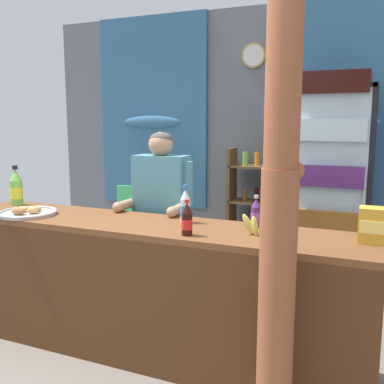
% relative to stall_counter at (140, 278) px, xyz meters
% --- Properties ---
extents(ground_plane, '(7.36, 7.36, 0.00)m').
position_rel_stall_counter_xyz_m(ground_plane, '(-0.12, 0.80, -0.57)').
color(ground_plane, slate).
extents(back_wall_curtained, '(4.89, 0.22, 2.85)m').
position_rel_stall_counter_xyz_m(back_wall_curtained, '(-0.12, 2.55, 0.89)').
color(back_wall_curtained, slate).
rests_on(back_wall_curtained, ground).
extents(stall_counter, '(2.99, 0.60, 0.92)m').
position_rel_stall_counter_xyz_m(stall_counter, '(0.00, 0.00, 0.00)').
color(stall_counter, brown).
rests_on(stall_counter, ground).
extents(timber_post, '(0.21, 0.18, 2.77)m').
position_rel_stall_counter_xyz_m(timber_post, '(1.00, -0.36, 0.76)').
color(timber_post, '#995133').
rests_on(timber_post, ground).
extents(drink_fridge, '(0.75, 0.62, 2.05)m').
position_rel_stall_counter_xyz_m(drink_fridge, '(0.99, 2.02, 0.54)').
color(drink_fridge, black).
rests_on(drink_fridge, ground).
extents(bottle_shelf_rack, '(0.48, 0.28, 1.31)m').
position_rel_stall_counter_xyz_m(bottle_shelf_rack, '(0.11, 2.26, 0.11)').
color(bottle_shelf_rack, brown).
rests_on(bottle_shelf_rack, ground).
extents(plastic_lawn_chair, '(0.48, 0.48, 0.86)m').
position_rel_stall_counter_xyz_m(plastic_lawn_chair, '(-1.19, 1.82, -0.08)').
color(plastic_lawn_chair, '#4CC675').
rests_on(plastic_lawn_chair, ground).
extents(shopkeeper, '(0.53, 0.42, 1.52)m').
position_rel_stall_counter_xyz_m(shopkeeper, '(-0.15, 0.61, 0.39)').
color(shopkeeper, '#28282D').
rests_on(shopkeeper, ground).
extents(soda_bottle_lime_soda, '(0.10, 0.10, 0.33)m').
position_rel_stall_counter_xyz_m(soda_bottle_lime_soda, '(-1.30, 0.26, 0.49)').
color(soda_bottle_lime_soda, '#75C64C').
rests_on(soda_bottle_lime_soda, stall_counter).
extents(soda_bottle_grape_soda, '(0.07, 0.07, 0.21)m').
position_rel_stall_counter_xyz_m(soda_bottle_grape_soda, '(0.70, 0.32, 0.44)').
color(soda_bottle_grape_soda, '#56286B').
rests_on(soda_bottle_grape_soda, stall_counter).
extents(soda_bottle_cola, '(0.07, 0.07, 0.22)m').
position_rel_stall_counter_xyz_m(soda_bottle_cola, '(0.38, -0.07, 0.45)').
color(soda_bottle_cola, black).
rests_on(soda_bottle_cola, stall_counter).
extents(soda_bottle_water, '(0.07, 0.07, 0.26)m').
position_rel_stall_counter_xyz_m(soda_bottle_water, '(0.23, 0.24, 0.46)').
color(soda_bottle_water, silver).
rests_on(soda_bottle_water, stall_counter).
extents(snack_box_choco_powder, '(0.17, 0.13, 0.20)m').
position_rel_stall_counter_xyz_m(snack_box_choco_powder, '(1.43, 0.19, 0.45)').
color(snack_box_choco_powder, gold).
rests_on(snack_box_choco_powder, stall_counter).
extents(pastry_tray, '(0.42, 0.42, 0.07)m').
position_rel_stall_counter_xyz_m(pastry_tray, '(-0.94, -0.00, 0.37)').
color(pastry_tray, '#BCBCC1').
rests_on(pastry_tray, stall_counter).
extents(banana_bunch, '(0.27, 0.06, 0.16)m').
position_rel_stall_counter_xyz_m(banana_bunch, '(0.80, 0.09, 0.41)').
color(banana_bunch, '#CCC14C').
rests_on(banana_bunch, stall_counter).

